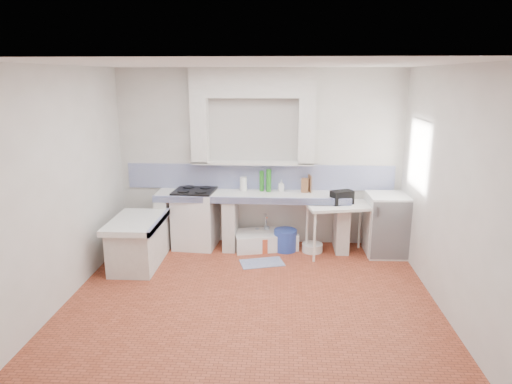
# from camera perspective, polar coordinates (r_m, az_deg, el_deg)

# --- Properties ---
(floor) EXTENTS (4.50, 4.50, 0.00)m
(floor) POSITION_cam_1_polar(r_m,az_deg,el_deg) (5.81, -0.58, -13.06)
(floor) COLOR #A1462C
(floor) RESTS_ON ground
(ceiling) EXTENTS (4.50, 4.50, 0.00)m
(ceiling) POSITION_cam_1_polar(r_m,az_deg,el_deg) (5.16, -0.67, 15.73)
(ceiling) COLOR silver
(ceiling) RESTS_ON ground
(wall_back) EXTENTS (4.50, 0.00, 4.50)m
(wall_back) POSITION_cam_1_polar(r_m,az_deg,el_deg) (7.27, 0.46, 4.24)
(wall_back) COLOR silver
(wall_back) RESTS_ON ground
(wall_front) EXTENTS (4.50, 0.00, 4.50)m
(wall_front) POSITION_cam_1_polar(r_m,az_deg,el_deg) (3.42, -2.94, -7.59)
(wall_front) COLOR silver
(wall_front) RESTS_ON ground
(wall_left) EXTENTS (0.00, 4.50, 4.50)m
(wall_left) POSITION_cam_1_polar(r_m,az_deg,el_deg) (5.91, -22.95, 0.73)
(wall_left) COLOR silver
(wall_left) RESTS_ON ground
(wall_right) EXTENTS (0.00, 4.50, 4.50)m
(wall_right) POSITION_cam_1_polar(r_m,az_deg,el_deg) (5.63, 22.87, 0.11)
(wall_right) COLOR silver
(wall_right) RESTS_ON ground
(alcove_mass) EXTENTS (1.90, 0.25, 0.45)m
(alcove_mass) POSITION_cam_1_polar(r_m,az_deg,el_deg) (7.04, -0.41, 13.53)
(alcove_mass) COLOR silver
(alcove_mass) RESTS_ON ground
(window_frame) EXTENTS (0.35, 0.86, 1.06)m
(window_frame) POSITION_cam_1_polar(r_m,az_deg,el_deg) (6.76, 21.14, 4.23)
(window_frame) COLOR #3B2513
(window_frame) RESTS_ON ground
(lace_valance) EXTENTS (0.01, 0.84, 0.24)m
(lace_valance) POSITION_cam_1_polar(r_m,az_deg,el_deg) (6.67, 20.24, 7.49)
(lace_valance) COLOR white
(lace_valance) RESTS_ON ground
(counter_slab) EXTENTS (3.00, 0.60, 0.08)m
(counter_slab) POSITION_cam_1_polar(r_m,az_deg,el_deg) (7.10, -0.48, -0.47)
(counter_slab) COLOR white
(counter_slab) RESTS_ON ground
(counter_lip) EXTENTS (3.00, 0.04, 0.10)m
(counter_lip) POSITION_cam_1_polar(r_m,az_deg,el_deg) (6.83, -0.63, -1.07)
(counter_lip) COLOR navy
(counter_lip) RESTS_ON ground
(counter_pier_left) EXTENTS (0.20, 0.55, 0.82)m
(counter_pier_left) POSITION_cam_1_polar(r_m,az_deg,el_deg) (7.45, -11.30, -3.65)
(counter_pier_left) COLOR silver
(counter_pier_left) RESTS_ON ground
(counter_pier_mid) EXTENTS (0.20, 0.55, 0.82)m
(counter_pier_mid) POSITION_cam_1_polar(r_m,az_deg,el_deg) (7.26, -3.24, -3.86)
(counter_pier_mid) COLOR silver
(counter_pier_mid) RESTS_ON ground
(counter_pier_right) EXTENTS (0.20, 0.55, 0.82)m
(counter_pier_right) POSITION_cam_1_polar(r_m,az_deg,el_deg) (7.27, 10.63, -4.05)
(counter_pier_right) COLOR silver
(counter_pier_right) RESTS_ON ground
(peninsula_top) EXTENTS (0.70, 1.10, 0.08)m
(peninsula_top) POSITION_cam_1_polar(r_m,az_deg,el_deg) (6.70, -14.76, -3.65)
(peninsula_top) COLOR white
(peninsula_top) RESTS_ON ground
(peninsula_base) EXTENTS (0.60, 1.00, 0.62)m
(peninsula_base) POSITION_cam_1_polar(r_m,az_deg,el_deg) (6.81, -14.57, -6.45)
(peninsula_base) COLOR silver
(peninsula_base) RESTS_ON ground
(peninsula_lip) EXTENTS (0.04, 1.10, 0.10)m
(peninsula_lip) POSITION_cam_1_polar(r_m,az_deg,el_deg) (6.60, -12.03, -3.75)
(peninsula_lip) COLOR navy
(peninsula_lip) RESTS_ON ground
(backsplash) EXTENTS (4.27, 0.03, 0.40)m
(backsplash) POSITION_cam_1_polar(r_m,az_deg,el_deg) (7.31, 0.45, 1.91)
(backsplash) COLOR navy
(backsplash) RESTS_ON ground
(stove) EXTENTS (0.69, 0.68, 0.91)m
(stove) POSITION_cam_1_polar(r_m,az_deg,el_deg) (7.35, -7.56, -3.37)
(stove) COLOR white
(stove) RESTS_ON ground
(sink) EXTENTS (1.07, 0.74, 0.23)m
(sink) POSITION_cam_1_polar(r_m,az_deg,el_deg) (7.32, 1.16, -6.10)
(sink) COLOR white
(sink) RESTS_ON ground
(side_table) EXTENTS (1.05, 0.72, 0.04)m
(side_table) POSITION_cam_1_polar(r_m,az_deg,el_deg) (7.06, 10.22, -4.69)
(side_table) COLOR white
(side_table) RESTS_ON ground
(fridge) EXTENTS (0.63, 0.63, 0.94)m
(fridge) POSITION_cam_1_polar(r_m,az_deg,el_deg) (7.25, 16.08, -3.95)
(fridge) COLOR white
(fridge) RESTS_ON ground
(bucket_red) EXTENTS (0.33, 0.33, 0.26)m
(bucket_red) POSITION_cam_1_polar(r_m,az_deg,el_deg) (7.23, -0.93, -6.28)
(bucket_red) COLOR red
(bucket_red) RESTS_ON ground
(bucket_orange) EXTENTS (0.26, 0.26, 0.23)m
(bucket_orange) POSITION_cam_1_polar(r_m,az_deg,el_deg) (7.18, 0.96, -6.54)
(bucket_orange) COLOR #DA552D
(bucket_orange) RESTS_ON ground
(bucket_blue) EXTENTS (0.43, 0.43, 0.34)m
(bucket_blue) POSITION_cam_1_polar(r_m,az_deg,el_deg) (7.21, 3.69, -6.01)
(bucket_blue) COLOR #2A45AB
(bucket_blue) RESTS_ON ground
(basin_white) EXTENTS (0.36, 0.36, 0.13)m
(basin_white) POSITION_cam_1_polar(r_m,az_deg,el_deg) (7.24, 7.05, -6.91)
(basin_white) COLOR white
(basin_white) RESTS_ON ground
(water_bottle_a) EXTENTS (0.09, 0.09, 0.27)m
(water_bottle_a) POSITION_cam_1_polar(r_m,az_deg,el_deg) (7.46, 0.15, -5.59)
(water_bottle_a) COLOR silver
(water_bottle_a) RESTS_ON ground
(water_bottle_b) EXTENTS (0.10, 0.10, 0.30)m
(water_bottle_b) POSITION_cam_1_polar(r_m,az_deg,el_deg) (7.44, 1.35, -5.47)
(water_bottle_b) COLOR silver
(water_bottle_b) RESTS_ON ground
(black_bag) EXTENTS (0.37, 0.30, 0.20)m
(black_bag) POSITION_cam_1_polar(r_m,az_deg,el_deg) (6.97, 10.70, -0.66)
(black_bag) COLOR black
(black_bag) RESTS_ON side_table
(green_bottle_a) EXTENTS (0.09, 0.09, 0.33)m
(green_bottle_a) POSITION_cam_1_polar(r_m,az_deg,el_deg) (7.19, 0.72, 1.38)
(green_bottle_a) COLOR #22731D
(green_bottle_a) RESTS_ON counter_slab
(green_bottle_b) EXTENTS (0.10, 0.10, 0.36)m
(green_bottle_b) POSITION_cam_1_polar(r_m,az_deg,el_deg) (7.15, 1.60, 1.44)
(green_bottle_b) COLOR #22731D
(green_bottle_b) RESTS_ON counter_slab
(knife_block) EXTENTS (0.13, 0.11, 0.22)m
(knife_block) POSITION_cam_1_polar(r_m,az_deg,el_deg) (7.17, 6.15, 0.84)
(knife_block) COLOR brown
(knife_block) RESTS_ON counter_slab
(cutting_board) EXTENTS (0.05, 0.20, 0.27)m
(cutting_board) POSITION_cam_1_polar(r_m,az_deg,el_deg) (7.20, 6.73, 1.07)
(cutting_board) COLOR brown
(cutting_board) RESTS_ON counter_slab
(paper_towel) EXTENTS (0.13, 0.13, 0.22)m
(paper_towel) POSITION_cam_1_polar(r_m,az_deg,el_deg) (7.22, -1.58, 1.01)
(paper_towel) COLOR white
(paper_towel) RESTS_ON counter_slab
(soap_bottle) EXTENTS (0.09, 0.09, 0.19)m
(soap_bottle) POSITION_cam_1_polar(r_m,az_deg,el_deg) (7.20, 3.17, 0.81)
(soap_bottle) COLOR white
(soap_bottle) RESTS_ON counter_slab
(rug) EXTENTS (0.70, 0.51, 0.01)m
(rug) POSITION_cam_1_polar(r_m,az_deg,el_deg) (6.78, 0.74, -8.85)
(rug) COLOR #314486
(rug) RESTS_ON ground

